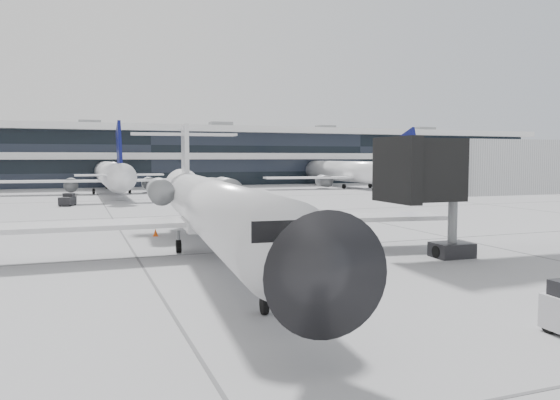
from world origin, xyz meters
name	(u,v)px	position (x,y,z in m)	size (l,w,h in m)	color
ground	(312,247)	(0.00, 0.00, 0.00)	(220.00, 220.00, 0.00)	gray
terminal	(144,159)	(0.00, 82.00, 5.00)	(170.00, 22.00, 10.00)	black
bg_jet_center	(111,193)	(-8.00, 55.00, 0.00)	(32.00, 40.00, 9.60)	white
bg_jet_right	(352,188)	(32.00, 55.00, 0.00)	(32.00, 40.00, 9.60)	white
regional_jet	(212,206)	(-6.12, -0.61, 2.65)	(26.88, 33.58, 7.75)	silver
traffic_cone	(156,233)	(-8.00, 7.59, 0.24)	(0.37, 0.37, 0.51)	#DC490B
far_tug	(68,200)	(-13.75, 34.48, 0.61)	(1.90, 2.43, 1.36)	black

